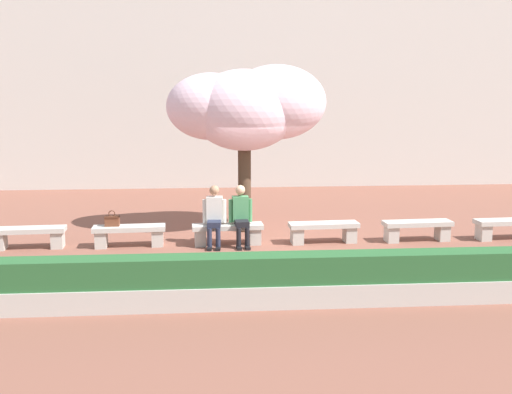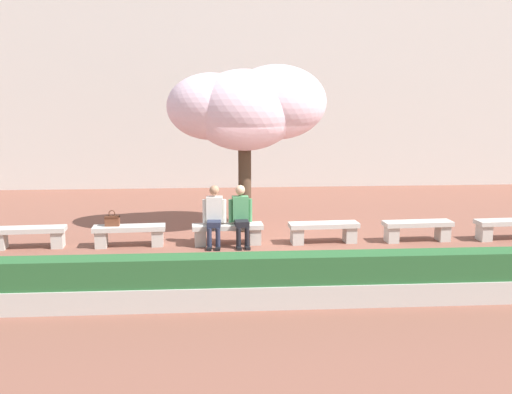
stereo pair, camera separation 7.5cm
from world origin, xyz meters
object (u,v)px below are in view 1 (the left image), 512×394
object	(u,v)px
stone_bench_near_west	(129,233)
handbag	(112,220)
stone_bench_far_east	(509,226)
cherry_tree_main	(248,107)
stone_bench_center	(228,231)
person_seated_left	(214,214)
stone_bench_west_end	(28,235)
stone_bench_near_east	(324,230)
person_seated_right	(241,213)
stone_bench_east_end	(417,228)

from	to	relation	value
stone_bench_near_west	handbag	distance (m)	0.45
stone_bench_far_east	cherry_tree_main	world-z (taller)	cherry_tree_main
stone_bench_near_west	stone_bench_center	size ratio (longest dim) A/B	1.00
person_seated_left	handbag	distance (m)	2.16
stone_bench_west_end	cherry_tree_main	bearing A→B (deg)	15.89
stone_bench_near_east	handbag	size ratio (longest dim) A/B	4.53
stone_bench_west_end	stone_bench_center	distance (m)	4.18
stone_bench_near_west	handbag	size ratio (longest dim) A/B	4.53
stone_bench_far_east	person_seated_left	size ratio (longest dim) A/B	1.19
stone_bench_far_east	handbag	world-z (taller)	handbag
stone_bench_west_end	person_seated_left	distance (m)	3.92
stone_bench_near_west	person_seated_right	size ratio (longest dim) A/B	1.19
stone_bench_near_east	person_seated_left	size ratio (longest dim) A/B	1.19
stone_bench_near_west	cherry_tree_main	distance (m)	3.93
handbag	stone_bench_near_west	bearing A→B (deg)	-2.21
person_seated_left	cherry_tree_main	xyz separation A→B (m)	(0.81, 1.39, 2.20)
stone_bench_near_east	person_seated_left	xyz separation A→B (m)	(-2.37, -0.05, 0.40)
stone_bench_east_end	person_seated_left	bearing A→B (deg)	-179.31
person_seated_right	stone_bench_near_west	bearing A→B (deg)	178.71
stone_bench_center	stone_bench_west_end	bearing A→B (deg)	180.00
stone_bench_center	stone_bench_near_east	bearing A→B (deg)	0.00
cherry_tree_main	stone_bench_east_end	bearing A→B (deg)	-20.14
stone_bench_east_end	cherry_tree_main	xyz separation A→B (m)	(-3.65, 1.34, 2.61)
stone_bench_near_west	person_seated_right	distance (m)	2.41
stone_bench_center	person_seated_left	xyz separation A→B (m)	(-0.28, -0.05, 0.40)
stone_bench_east_end	stone_bench_far_east	world-z (taller)	same
stone_bench_west_end	stone_bench_near_east	distance (m)	6.26
stone_bench_center	cherry_tree_main	bearing A→B (deg)	68.56
stone_bench_west_end	stone_bench_far_east	distance (m)	10.44
stone_bench_center	stone_bench_east_end	distance (m)	4.18
person_seated_left	stone_bench_near_east	bearing A→B (deg)	1.29
stone_bench_near_east	person_seated_left	bearing A→B (deg)	-178.71
stone_bench_east_end	person_seated_right	bearing A→B (deg)	-179.22
stone_bench_near_east	handbag	xyz separation A→B (m)	(-4.53, 0.01, 0.29)
stone_bench_far_east	stone_bench_near_east	bearing A→B (deg)	180.00
stone_bench_west_end	handbag	bearing A→B (deg)	0.45
stone_bench_far_east	cherry_tree_main	size ratio (longest dim) A/B	0.40
person_seated_right	stone_bench_center	bearing A→B (deg)	169.34
stone_bench_west_end	person_seated_right	bearing A→B (deg)	-0.69
stone_bench_near_west	stone_bench_far_east	xyz separation A→B (m)	(8.35, 0.00, 0.00)
stone_bench_west_end	stone_bench_near_west	xyz separation A→B (m)	(2.09, 0.00, 0.00)
stone_bench_near_west	stone_bench_near_east	xyz separation A→B (m)	(4.18, 0.00, 0.00)
cherry_tree_main	stone_bench_west_end	bearing A→B (deg)	-164.11
stone_bench_center	person_seated_left	bearing A→B (deg)	-169.27
stone_bench_far_east	person_seated_left	world-z (taller)	person_seated_left
stone_bench_near_west	stone_bench_east_end	world-z (taller)	same
stone_bench_center	cherry_tree_main	world-z (taller)	cherry_tree_main
stone_bench_east_end	cherry_tree_main	distance (m)	4.68
stone_bench_near_east	person_seated_right	world-z (taller)	person_seated_right
handbag	cherry_tree_main	world-z (taller)	cherry_tree_main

